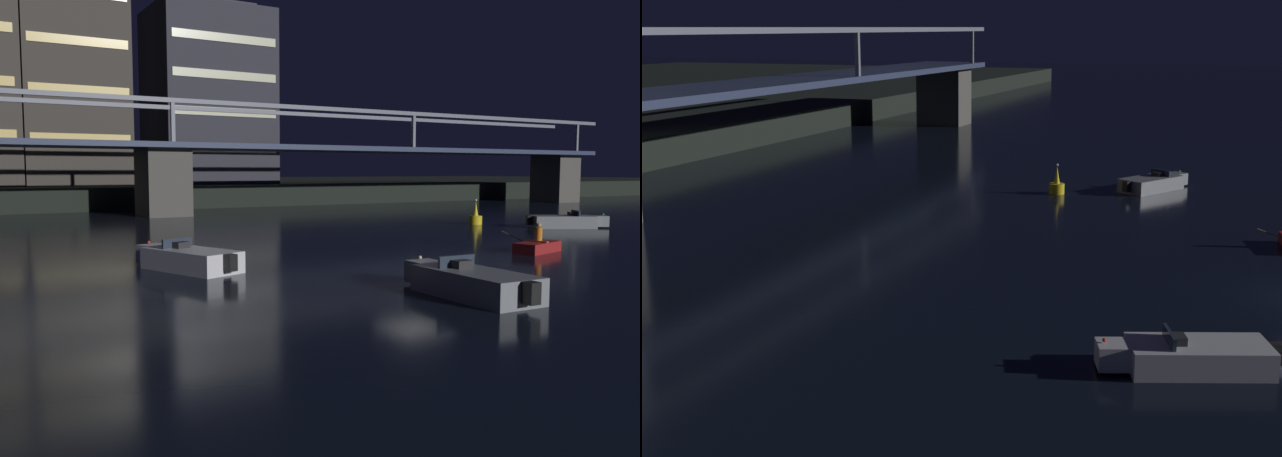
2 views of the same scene
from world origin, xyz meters
The scene contains 3 objects.
speedboat_near_center centered at (-7.96, 3.54, 0.41)m, with size 3.01×5.11×1.16m.
speedboat_mid_left centered at (19.34, 8.49, 0.41)m, with size 4.84×3.67×1.16m.
channel_buoy centered at (16.24, 13.56, 0.48)m, with size 0.90×0.90×1.76m.
Camera 2 is at (-31.28, 1.68, 9.38)m, focal length 48.13 mm.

